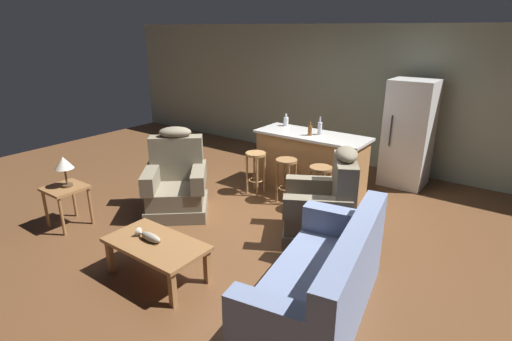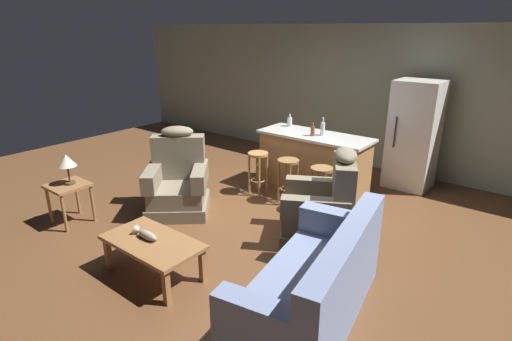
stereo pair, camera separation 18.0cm
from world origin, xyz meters
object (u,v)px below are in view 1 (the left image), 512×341
(couch, at_px, (323,284))
(bottle_wine_dark, at_px, (286,121))
(bar_stool_left, at_px, (256,165))
(bottle_short_amber, at_px, (310,130))
(bar_stool_middle, at_px, (286,173))
(bar_stool_right, at_px, (320,181))
(coffee_table, at_px, (156,247))
(fish_figurine, at_px, (149,236))
(bottle_tall_green, at_px, (320,128))
(recliner_near_island, at_px, (324,207))
(kitchen_island, at_px, (311,162))
(recliner_near_lamp, at_px, (177,183))
(refrigerator, at_px, (409,134))
(table_lamp, at_px, (64,164))
(end_table, at_px, (66,194))

(couch, relative_size, bottle_wine_dark, 9.72)
(bar_stool_left, distance_m, bottle_short_amber, 1.01)
(couch, height_order, bar_stool_middle, couch)
(bar_stool_right, bearing_deg, bar_stool_left, 180.00)
(couch, bearing_deg, bar_stool_right, -71.47)
(couch, bearing_deg, bottle_short_amber, -68.05)
(coffee_table, bearing_deg, fish_figurine, -173.22)
(bottle_tall_green, bearing_deg, couch, -61.10)
(bar_stool_right, distance_m, bottle_short_amber, 0.91)
(recliner_near_island, xyz_separation_m, bar_stool_right, (-0.41, 0.66, 0.05))
(coffee_table, bearing_deg, bottle_wine_dark, 98.77)
(kitchen_island, distance_m, bottle_wine_dark, 0.86)
(recliner_near_lamp, bearing_deg, bottle_tall_green, 104.75)
(couch, distance_m, refrigerator, 3.89)
(bottle_wine_dark, bearing_deg, bar_stool_left, -90.95)
(fish_figurine, xyz_separation_m, couch, (1.79, 0.49, -0.12))
(bottle_short_amber, xyz_separation_m, bottle_wine_dark, (-0.64, 0.32, -0.00))
(fish_figurine, xyz_separation_m, table_lamp, (-1.78, 0.14, 0.41))
(couch, bearing_deg, bar_stool_left, -51.85)
(kitchen_island, relative_size, refrigerator, 1.02)
(coffee_table, bearing_deg, recliner_near_island, 60.72)
(kitchen_island, distance_m, bar_stool_left, 0.90)
(recliner_near_lamp, distance_m, bottle_tall_green, 2.34)
(coffee_table, relative_size, bar_stool_middle, 1.62)
(recliner_near_lamp, relative_size, bottle_short_amber, 5.62)
(couch, xyz_separation_m, bar_stool_left, (-2.22, 2.00, 0.13))
(recliner_near_island, relative_size, end_table, 2.14)
(recliner_near_island, height_order, bar_stool_left, recliner_near_island)
(kitchen_island, xyz_separation_m, bottle_short_amber, (0.01, -0.10, 0.55))
(bar_stool_middle, xyz_separation_m, bar_stool_right, (0.57, 0.00, 0.00))
(couch, height_order, bar_stool_right, couch)
(bar_stool_left, height_order, bottle_short_amber, bottle_short_amber)
(bottle_short_amber, bearing_deg, table_lamp, -124.70)
(refrigerator, bearing_deg, couch, -83.55)
(bar_stool_middle, bearing_deg, bar_stool_left, 180.00)
(bar_stool_left, bearing_deg, recliner_near_lamp, -113.87)
(couch, relative_size, table_lamp, 4.92)
(recliner_near_lamp, distance_m, bar_stool_middle, 1.63)
(kitchen_island, bearing_deg, bar_stool_middle, -96.26)
(fish_figurine, relative_size, bottle_short_amber, 1.59)
(recliner_near_island, relative_size, kitchen_island, 0.67)
(fish_figurine, height_order, bottle_wine_dark, bottle_wine_dark)
(bar_stool_left, distance_m, refrigerator, 2.59)
(recliner_near_lamp, relative_size, kitchen_island, 0.67)
(fish_figurine, relative_size, bottle_wine_dark, 1.64)
(bottle_wine_dark, bearing_deg, fish_figurine, -82.84)
(recliner_near_island, distance_m, bottle_short_amber, 1.61)
(fish_figurine, xyz_separation_m, bar_stool_middle, (0.14, 2.49, 0.01))
(coffee_table, height_order, table_lamp, table_lamp)
(bar_stool_middle, bearing_deg, coffee_table, -90.98)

